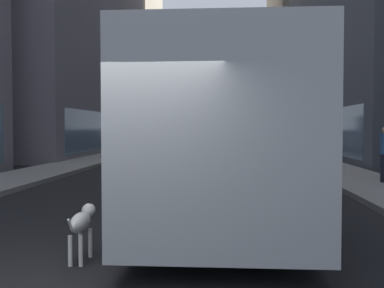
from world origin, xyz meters
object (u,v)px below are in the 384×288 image
object	(u,v)px
car_silver_sedan	(187,136)
car_yellow_taxi	(171,149)
transit_bus	(222,129)
car_grey_wagon	(199,137)
car_black_suv	(171,140)
box_truck	(250,130)
car_red_coupe	(237,137)
dalmatian_dog	(82,223)
car_white_van	(243,140)

from	to	relation	value
car_silver_sedan	car_yellow_taxi	bearing A→B (deg)	-86.95
transit_bus	car_grey_wagon	distance (m)	34.67
car_black_suv	box_truck	bearing A→B (deg)	-56.15
car_red_coupe	car_silver_sedan	world-z (taller)	same
car_red_coupe	dalmatian_dog	distance (m)	44.35
car_black_suv	car_silver_sedan	size ratio (longest dim) A/B	1.01
car_red_coupe	box_truck	size ratio (longest dim) A/B	0.57
dalmatian_dog	car_red_coupe	bearing A→B (deg)	85.52
car_yellow_taxi	dalmatian_dog	distance (m)	14.86
transit_bus	car_silver_sedan	xyz separation A→B (m)	(-4.00, 40.23, -0.96)
car_red_coupe	box_truck	bearing A→B (deg)	-90.00
car_yellow_taxi	car_grey_wagon	xyz separation A→B (m)	(-0.00, 24.33, 0.00)
car_grey_wagon	dalmatian_dog	distance (m)	39.18
car_red_coupe	box_truck	distance (m)	23.71
box_truck	dalmatian_dog	size ratio (longest dim) A/B	7.79
car_red_coupe	car_silver_sedan	xyz separation A→B (m)	(-5.60, 0.61, -0.00)
car_yellow_taxi	car_white_van	bearing A→B (deg)	75.45
car_yellow_taxi	car_red_coupe	distance (m)	29.64
car_yellow_taxi	car_silver_sedan	bearing A→B (deg)	93.05
car_black_suv	car_silver_sedan	bearing A→B (deg)	90.00
car_white_van	dalmatian_dog	world-z (taller)	car_white_van
car_grey_wagon	transit_bus	bearing A→B (deg)	-86.03
car_grey_wagon	car_white_van	distance (m)	9.78
car_red_coupe	car_silver_sedan	distance (m)	5.63
car_red_coupe	car_black_suv	distance (m)	16.33
dalmatian_dog	car_black_suv	bearing A→B (deg)	94.22
car_silver_sedan	box_truck	bearing A→B (deg)	-77.02
car_yellow_taxi	car_white_van	xyz separation A→B (m)	(4.00, 15.41, 0.00)
car_black_suv	dalmatian_dog	size ratio (longest dim) A/B	4.23
car_yellow_taxi	car_red_coupe	bearing A→B (deg)	82.24
car_black_suv	car_red_coupe	bearing A→B (deg)	69.95
car_yellow_taxi	dalmatian_dog	bearing A→B (deg)	-87.95
car_red_coupe	box_truck	world-z (taller)	box_truck
car_black_suv	box_truck	world-z (taller)	box_truck
car_white_van	box_truck	size ratio (longest dim) A/B	0.61
transit_bus	car_black_suv	size ratio (longest dim) A/B	2.83
car_white_van	dalmatian_dog	size ratio (longest dim) A/B	4.72
box_truck	dalmatian_dog	distance (m)	20.85
car_yellow_taxi	car_silver_sedan	xyz separation A→B (m)	(-1.60, 29.98, -0.00)
car_silver_sedan	box_truck	size ratio (longest dim) A/B	0.54
car_black_suv	dalmatian_dog	xyz separation A→B (m)	(2.13, -28.87, -0.31)
transit_bus	dalmatian_dog	distance (m)	5.12
car_black_suv	car_yellow_taxi	bearing A→B (deg)	-83.49
car_black_suv	car_silver_sedan	xyz separation A→B (m)	(0.00, 15.95, 0.00)
car_silver_sedan	car_white_van	world-z (taller)	same
car_yellow_taxi	car_black_suv	bearing A→B (deg)	96.51
box_truck	car_yellow_taxi	bearing A→B (deg)	-125.15
car_grey_wagon	car_white_van	bearing A→B (deg)	-65.85
car_red_coupe	car_white_van	bearing A→B (deg)	-90.00
transit_bus	car_red_coupe	size ratio (longest dim) A/B	2.68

